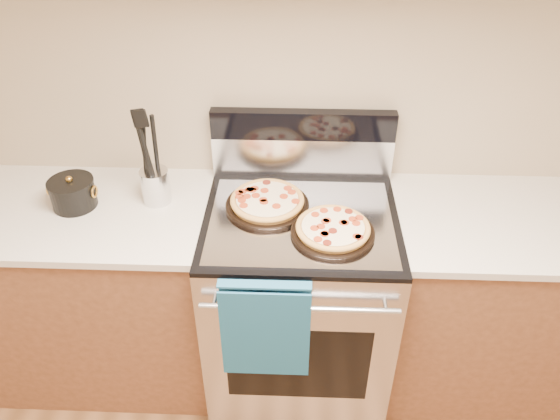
{
  "coord_description": "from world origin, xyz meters",
  "views": [
    {
      "loc": [
        -0.01,
        -0.05,
        2.19
      ],
      "look_at": [
        -0.08,
        1.55,
        1.02
      ],
      "focal_mm": 35.0,
      "sensor_mm": 36.0,
      "label": 1
    }
  ],
  "objects_px": {
    "range_body": "(299,302)",
    "pepperoni_pizza_front": "(333,230)",
    "utensil_crock": "(156,186)",
    "saucepan": "(73,194)",
    "pepperoni_pizza_back": "(267,202)"
  },
  "relations": [
    {
      "from": "utensil_crock",
      "to": "saucepan",
      "type": "xyz_separation_m",
      "value": [
        -0.32,
        -0.05,
        -0.02
      ]
    },
    {
      "from": "range_body",
      "to": "utensil_crock",
      "type": "bearing_deg",
      "value": 170.25
    },
    {
      "from": "range_body",
      "to": "pepperoni_pizza_front",
      "type": "distance_m",
      "value": 0.52
    },
    {
      "from": "pepperoni_pizza_front",
      "to": "utensil_crock",
      "type": "relative_size",
      "value": 2.16
    },
    {
      "from": "range_body",
      "to": "utensil_crock",
      "type": "xyz_separation_m",
      "value": [
        -0.59,
        0.1,
        0.53
      ]
    },
    {
      "from": "utensil_crock",
      "to": "saucepan",
      "type": "distance_m",
      "value": 0.33
    },
    {
      "from": "pepperoni_pizza_front",
      "to": "saucepan",
      "type": "height_order",
      "value": "saucepan"
    },
    {
      "from": "range_body",
      "to": "utensil_crock",
      "type": "relative_size",
      "value": 6.3
    },
    {
      "from": "range_body",
      "to": "utensil_crock",
      "type": "distance_m",
      "value": 0.8
    },
    {
      "from": "range_body",
      "to": "pepperoni_pizza_back",
      "type": "xyz_separation_m",
      "value": [
        -0.13,
        0.05,
        0.5
      ]
    },
    {
      "from": "range_body",
      "to": "pepperoni_pizza_front",
      "type": "xyz_separation_m",
      "value": [
        0.12,
        -0.11,
        0.5
      ]
    },
    {
      "from": "pepperoni_pizza_back",
      "to": "saucepan",
      "type": "distance_m",
      "value": 0.78
    },
    {
      "from": "pepperoni_pizza_front",
      "to": "saucepan",
      "type": "relative_size",
      "value": 1.77
    },
    {
      "from": "pepperoni_pizza_front",
      "to": "range_body",
      "type": "bearing_deg",
      "value": 136.9
    },
    {
      "from": "range_body",
      "to": "pepperoni_pizza_back",
      "type": "height_order",
      "value": "pepperoni_pizza_back"
    }
  ]
}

